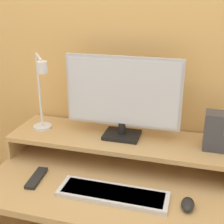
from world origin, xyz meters
TOP-DOWN VIEW (x-y plane):
  - wall_back at (0.00, 0.68)m, footprint 6.00×0.05m
  - desk at (0.00, 0.32)m, footprint 1.06×0.65m
  - monitor_shelf at (0.00, 0.49)m, footprint 1.06×0.31m
  - monitor at (0.02, 0.50)m, footprint 0.54×0.13m
  - desk_lamp at (-0.36, 0.43)m, footprint 0.18×0.22m
  - router_dock at (0.44, 0.49)m, footprint 0.11×0.09m
  - keyboard at (0.06, 0.20)m, footprint 0.45×0.13m
  - mouse at (0.35, 0.20)m, footprint 0.05×0.09m
  - remote_control at (-0.30, 0.22)m, footprint 0.06×0.16m

SIDE VIEW (x-z plane):
  - desk at x=0.00m, z-range 0.15..0.92m
  - remote_control at x=-0.30m, z-range 0.77..0.79m
  - keyboard at x=0.06m, z-range 0.77..0.79m
  - mouse at x=0.35m, z-range 0.77..0.80m
  - monitor_shelf at x=0.00m, z-range 0.81..0.93m
  - router_dock at x=0.44m, z-range 0.89..1.06m
  - desk_lamp at x=-0.36m, z-range 0.90..1.29m
  - monitor at x=0.02m, z-range 0.90..1.30m
  - wall_back at x=0.00m, z-range 0.00..2.50m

